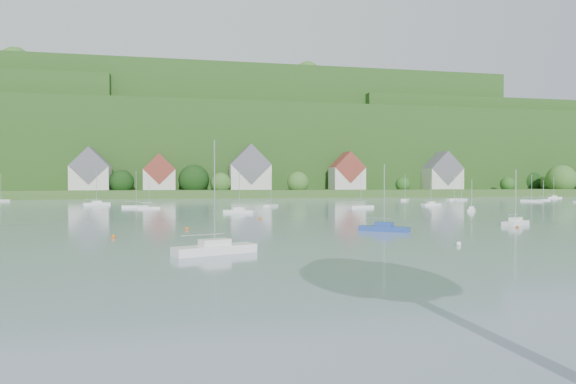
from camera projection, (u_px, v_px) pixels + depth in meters
The scene contains 16 objects.
far_shore_strip at pixel (234, 193), 213.28m from camera, with size 600.00×60.00×3.00m, color #305520.
forested_ridge at pixel (223, 152), 280.19m from camera, with size 620.00×181.22×69.89m.
village_building_0 at pixel (91, 173), 189.51m from camera, with size 14.00×10.40×16.00m.
village_building_1 at pixel (160, 175), 196.43m from camera, with size 12.00×9.36×14.00m.
village_building_2 at pixel (250, 171), 202.36m from camera, with size 16.00×11.44×18.00m.
village_building_3 at pixel (347, 174), 208.34m from camera, with size 13.00×10.40×15.50m.
village_building_4 at pixel (442, 174), 221.17m from camera, with size 15.00×10.40×16.50m.
near_sailboat_0 at pixel (215, 248), 39.92m from camera, with size 6.86×4.15×8.96m.
near_sailboat_1 at pixel (384, 228), 58.60m from camera, with size 5.47×4.94×7.80m.
near_sailboat_3 at pixel (516, 222), 67.15m from camera, with size 5.43×4.25×7.39m.
mooring_buoy_0 at pixel (113, 238), 51.29m from camera, with size 0.47×0.47×0.47m, color #CB5D10.
mooring_buoy_1 at pixel (459, 245), 45.30m from camera, with size 0.46×0.46×0.46m, color white.
mooring_buoy_2 at pixel (518, 228), 62.95m from camera, with size 0.38×0.38×0.38m, color #CB5D10.
mooring_buoy_3 at pixel (260, 219), 77.92m from camera, with size 0.50×0.50×0.50m, color #CB5D10.
mooring_buoy_5 at pixel (187, 230), 60.39m from camera, with size 0.46×0.46×0.46m, color #CB5D10.
far_sailboat_cluster at pixel (302, 203), 135.14m from camera, with size 204.44×82.58×8.71m.
Camera 1 is at (-20.08, -13.50, 5.58)m, focal length 31.57 mm.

